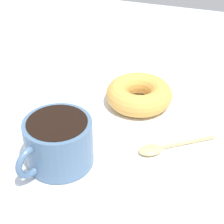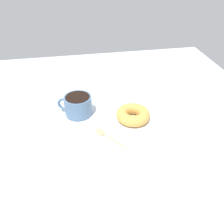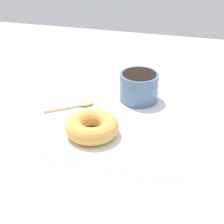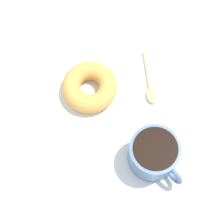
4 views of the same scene
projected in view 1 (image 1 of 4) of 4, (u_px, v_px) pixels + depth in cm
name	position (u px, v px, depth cm)	size (l,w,h in cm)	color
ground_plane	(120.00, 137.00, 59.90)	(120.00, 120.00, 2.00)	#B2BCC6
napkin	(112.00, 123.00, 61.00)	(34.51, 34.51, 0.30)	white
coffee_cup	(58.00, 142.00, 51.19)	(11.83, 9.41, 6.90)	slate
donut	(139.00, 94.00, 64.31)	(11.38, 11.38, 3.80)	gold
spoon	(161.00, 148.00, 54.97)	(8.21, 10.83, 0.90)	#D8B772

